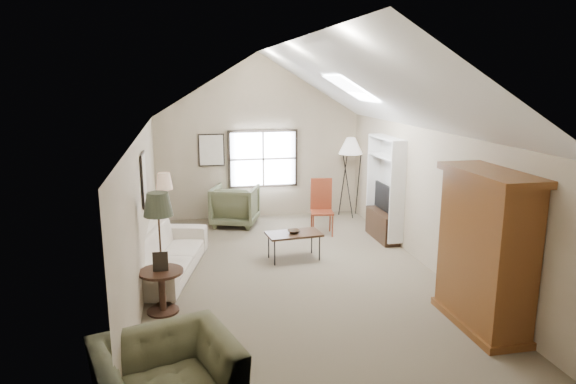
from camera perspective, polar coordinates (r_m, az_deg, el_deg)
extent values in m
cube|color=#716551|center=(9.21, 0.50, -9.07)|extent=(5.00, 8.00, 0.01)
cube|color=tan|center=(12.69, -3.25, 2.82)|extent=(5.00, 0.01, 2.50)
cube|color=tan|center=(5.19, 9.96, -12.10)|extent=(5.00, 0.01, 2.50)
cube|color=tan|center=(8.68, -15.87, -2.25)|extent=(0.01, 8.00, 2.50)
cube|color=tan|center=(9.65, 15.20, -0.73)|extent=(0.01, 8.00, 2.50)
cube|color=black|center=(12.63, -2.79, 3.70)|extent=(1.72, 0.08, 1.42)
cube|color=black|center=(8.86, -15.73, 1.37)|extent=(0.68, 0.04, 0.88)
cube|color=black|center=(12.48, -8.51, 4.63)|extent=(0.62, 0.04, 0.78)
cube|color=brown|center=(7.53, 21.09, -6.08)|extent=(0.60, 1.50, 2.20)
cube|color=white|center=(11.03, 10.73, 0.60)|extent=(0.32, 1.30, 2.10)
cube|color=#382316|center=(11.22, 10.46, -3.65)|extent=(0.34, 1.18, 0.60)
cube|color=black|center=(11.07, 10.59, -0.57)|extent=(0.05, 0.90, 0.55)
imported|color=beige|center=(9.39, -13.49, -6.54)|extent=(1.60, 2.76, 0.76)
imported|color=#565A3F|center=(12.09, -5.90, -1.49)|extent=(1.29, 1.31, 0.94)
cube|color=#3B2118|center=(9.83, 0.65, -6.03)|extent=(1.08, 0.67, 0.52)
imported|color=#332115|center=(9.74, 0.66, -4.41)|extent=(0.27, 0.27, 0.06)
cylinder|color=#3E2219|center=(7.92, -13.82, -10.66)|extent=(0.78, 0.78, 0.65)
cube|color=maroon|center=(11.28, 3.81, -1.72)|extent=(0.55, 0.55, 1.23)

